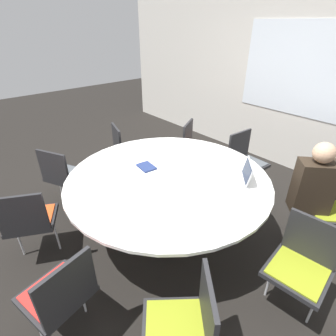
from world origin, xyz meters
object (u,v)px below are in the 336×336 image
(chair_0, at_px, (329,203))
(person_0, at_px, (313,190))
(chair_3, at_px, (126,147))
(chair_2, at_px, (196,145))
(chair_7, at_px, (186,324))
(spiral_notebook, at_px, (146,167))
(chair_8, at_px, (302,262))
(laptop, at_px, (241,176))
(chair_4, at_px, (63,173))
(chair_1, at_px, (245,158))
(chair_5, at_px, (29,218))
(chair_6, at_px, (60,292))

(chair_0, distance_m, person_0, 0.32)
(chair_3, bearing_deg, chair_2, 70.51)
(chair_7, bearing_deg, spiral_notebook, 10.72)
(chair_8, xyz_separation_m, person_0, (-0.29, 0.76, 0.19))
(laptop, height_order, spiral_notebook, laptop)
(chair_2, bearing_deg, chair_4, -43.44)
(chair_0, distance_m, chair_3, 2.69)
(chair_4, height_order, chair_7, same)
(person_0, xyz_separation_m, spiral_notebook, (-1.38, -1.02, 0.06))
(chair_1, height_order, spiral_notebook, chair_1)
(chair_5, bearing_deg, chair_2, 31.02)
(chair_2, relative_size, person_0, 0.71)
(chair_1, height_order, chair_5, same)
(chair_7, relative_size, laptop, 2.23)
(chair_7, relative_size, spiral_notebook, 3.81)
(chair_0, distance_m, chair_7, 2.01)
(chair_0, xyz_separation_m, chair_1, (-1.18, 0.20, 0.00))
(person_0, bearing_deg, chair_1, -64.32)
(chair_2, relative_size, chair_6, 1.00)
(laptop, bearing_deg, person_0, 88.78)
(chair_5, bearing_deg, spiral_notebook, 14.31)
(chair_2, relative_size, chair_4, 1.00)
(chair_5, distance_m, person_0, 2.79)
(chair_3, relative_size, laptop, 2.23)
(chair_1, height_order, chair_8, same)
(chair_2, xyz_separation_m, chair_7, (1.85, -2.01, 0.00))
(chair_4, xyz_separation_m, laptop, (1.76, 1.17, 0.30))
(chair_7, bearing_deg, chair_1, -24.59)
(chair_5, height_order, spiral_notebook, chair_5)
(chair_3, bearing_deg, chair_6, -27.08)
(chair_2, distance_m, chair_7, 2.73)
(chair_3, distance_m, person_0, 2.52)
(spiral_notebook, bearing_deg, chair_3, 159.56)
(chair_0, bearing_deg, laptop, 4.06)
(chair_1, height_order, chair_7, same)
(chair_4, distance_m, chair_8, 2.74)
(chair_6, bearing_deg, chair_8, -46.03)
(chair_8, relative_size, person_0, 0.71)
(chair_8, bearing_deg, chair_6, 51.60)
(chair_1, distance_m, chair_6, 2.75)
(chair_8, bearing_deg, chair_5, 30.95)
(chair_5, xyz_separation_m, spiral_notebook, (0.29, 1.20, 0.25))
(chair_4, relative_size, chair_5, 1.00)
(chair_4, relative_size, spiral_notebook, 3.81)
(chair_1, bearing_deg, laptop, 33.88)
(chair_8, height_order, person_0, person_0)
(chair_3, xyz_separation_m, spiral_notebook, (1.05, -0.39, 0.25))
(chair_1, distance_m, chair_7, 2.47)
(person_0, relative_size, spiral_notebook, 5.36)
(chair_8, bearing_deg, chair_4, 12.96)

